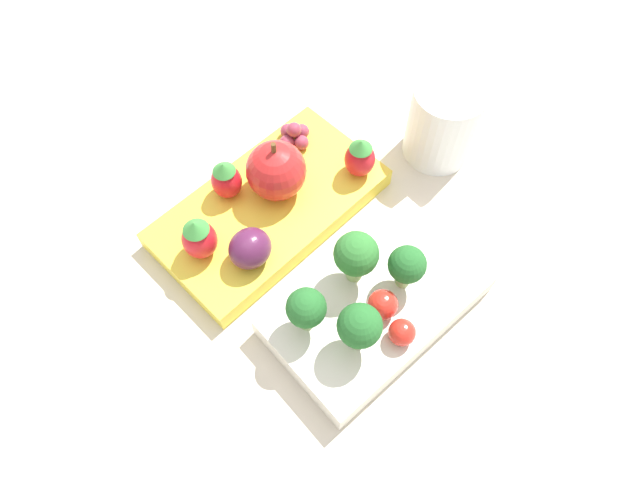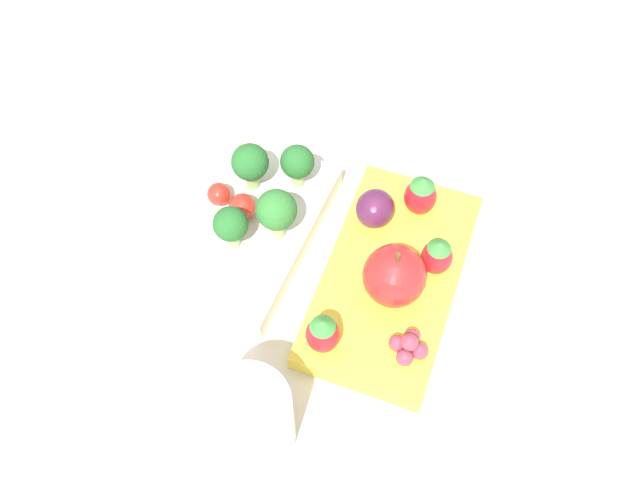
# 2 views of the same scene
# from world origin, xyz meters

# --- Properties ---
(ground_plane) EXTENTS (4.00, 4.00, 0.00)m
(ground_plane) POSITION_xyz_m (0.00, 0.00, 0.00)
(ground_plane) COLOR beige
(bento_box_savoury) EXTENTS (0.19, 0.12, 0.03)m
(bento_box_savoury) POSITION_xyz_m (-0.01, 0.07, 0.01)
(bento_box_savoury) COLOR silver
(bento_box_savoury) RESTS_ON ground_plane
(bento_box_fruit) EXTENTS (0.22, 0.12, 0.02)m
(bento_box_fruit) POSITION_xyz_m (-0.01, -0.07, 0.01)
(bento_box_fruit) COLOR yellow
(bento_box_fruit) RESTS_ON ground_plane
(broccoli_floret_0) EXTENTS (0.03, 0.03, 0.05)m
(broccoli_floret_0) POSITION_xyz_m (-0.03, 0.07, 0.06)
(broccoli_floret_0) COLOR #93B770
(broccoli_floret_0) RESTS_ON bento_box_savoury
(broccoli_floret_1) EXTENTS (0.03, 0.03, 0.05)m
(broccoli_floret_1) POSITION_xyz_m (0.05, 0.04, 0.06)
(broccoli_floret_1) COLOR #93B770
(broccoli_floret_1) RESTS_ON bento_box_savoury
(broccoli_floret_2) EXTENTS (0.04, 0.04, 0.06)m
(broccoli_floret_2) POSITION_xyz_m (-0.01, 0.04, 0.06)
(broccoli_floret_2) COLOR #93B770
(broccoli_floret_2) RESTS_ON bento_box_savoury
(broccoli_floret_3) EXTENTS (0.04, 0.04, 0.05)m
(broccoli_floret_3) POSITION_xyz_m (0.03, 0.08, 0.06)
(broccoli_floret_3) COLOR #93B770
(broccoli_floret_3) RESTS_ON bento_box_savoury
(cherry_tomato_0) EXTENTS (0.02, 0.02, 0.02)m
(cherry_tomato_0) POSITION_xyz_m (0.01, 0.11, 0.04)
(cherry_tomato_0) COLOR red
(cherry_tomato_0) RESTS_ON bento_box_savoury
(cherry_tomato_1) EXTENTS (0.03, 0.03, 0.03)m
(cherry_tomato_1) POSITION_xyz_m (-0.00, 0.08, 0.04)
(cherry_tomato_1) COLOR red
(cherry_tomato_1) RESTS_ON bento_box_savoury
(apple) EXTENTS (0.06, 0.06, 0.07)m
(apple) POSITION_xyz_m (-0.02, -0.08, 0.05)
(apple) COLOR red
(apple) RESTS_ON bento_box_fruit
(strawberry_0) EXTENTS (0.03, 0.03, 0.05)m
(strawberry_0) POSITION_xyz_m (0.07, -0.07, 0.04)
(strawberry_0) COLOR red
(strawberry_0) RESTS_ON bento_box_fruit
(strawberry_1) EXTENTS (0.03, 0.03, 0.04)m
(strawberry_1) POSITION_xyz_m (0.01, -0.11, 0.04)
(strawberry_1) COLOR red
(strawberry_1) RESTS_ON bento_box_fruit
(strawberry_2) EXTENTS (0.03, 0.03, 0.05)m
(strawberry_2) POSITION_xyz_m (-0.09, -0.04, 0.04)
(strawberry_2) COLOR red
(strawberry_2) RESTS_ON bento_box_fruit
(plum) EXTENTS (0.04, 0.04, 0.04)m
(plum) POSITION_xyz_m (0.04, -0.04, 0.04)
(plum) COLOR #511E42
(plum) RESTS_ON bento_box_fruit
(grape_cluster) EXTENTS (0.04, 0.04, 0.03)m
(grape_cluster) POSITION_xyz_m (-0.07, -0.11, 0.03)
(grape_cluster) COLOR #93384C
(grape_cluster) RESTS_ON bento_box_fruit
(drinking_cup) EXTENTS (0.07, 0.07, 0.08)m
(drinking_cup) POSITION_xyz_m (-0.18, -0.01, 0.04)
(drinking_cup) COLOR silver
(drinking_cup) RESTS_ON ground_plane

